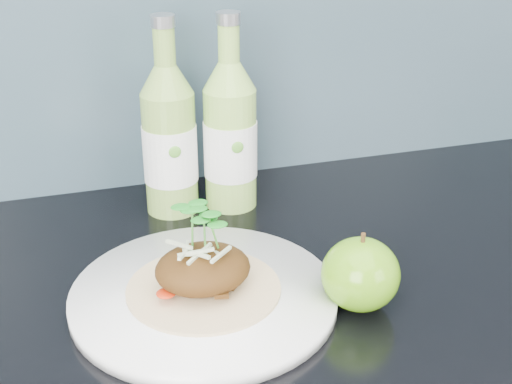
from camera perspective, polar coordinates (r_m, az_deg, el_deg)
The scene contains 5 objects.
dinner_plate at distance 0.82m, azimuth -4.19°, elevation -8.30°, with size 0.31×0.31×0.02m.
pork_taco at distance 0.80m, azimuth -4.27°, elevation -6.03°, with size 0.17×0.17×0.10m.
green_apple at distance 0.80m, azimuth 8.36°, elevation -6.53°, with size 0.11×0.11×0.09m.
cider_bottle_left at distance 0.99m, azimuth -6.94°, elevation 4.12°, with size 0.09×0.09×0.28m.
cider_bottle_right at distance 0.99m, azimuth -2.07°, elevation 4.49°, with size 0.09×0.09×0.28m.
Camera 1 is at (-0.20, 0.97, 1.36)m, focal length 50.00 mm.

